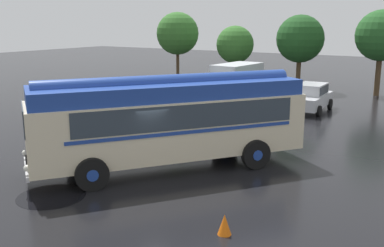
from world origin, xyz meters
name	(u,v)px	position (x,y,z in m)	size (l,w,h in m)	color
ground_plane	(147,171)	(0.00, 0.00, 0.00)	(120.00, 120.00, 0.00)	black
vintage_bus	(169,118)	(0.45, 0.81, 1.89)	(7.85, 9.62, 3.49)	beige
car_near_left	(266,95)	(-1.32, 13.56, 0.85)	(2.17, 4.30, 1.66)	#144C28
car_mid_left	(311,97)	(1.36, 14.17, 0.85)	(2.10, 4.27, 1.66)	#B7BABF
box_van	(232,82)	(-4.25, 14.56, 1.36)	(2.59, 5.87, 2.50)	#B2B7BC
tree_far_left	(177,34)	(-13.23, 21.16, 4.24)	(3.75, 3.75, 6.13)	#4C3823
tree_left_of_centre	(236,45)	(-7.71, 21.71, 3.42)	(3.12, 3.12, 4.98)	#4C3823
tree_centre	(301,39)	(-2.20, 21.98, 4.02)	(3.67, 3.67, 5.84)	#4C3823
tree_right_of_centre	(380,36)	(3.42, 22.58, 4.27)	(3.66, 3.66, 6.17)	#4C3823
traffic_cone	(224,224)	(4.77, -2.83, 0.28)	(0.36, 0.36, 0.55)	orange
puddle_patch	(51,196)	(-1.01, -3.53, 0.00)	(2.12, 2.12, 0.01)	black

